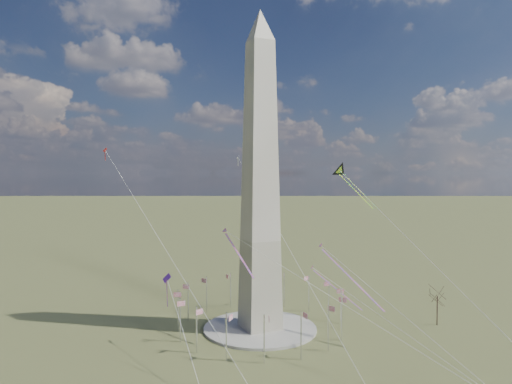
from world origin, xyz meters
name	(u,v)px	position (x,y,z in m)	size (l,w,h in m)	color
ground	(260,329)	(0.00, 0.00, 0.00)	(2000.00, 2000.00, 0.00)	#535C2E
plaza	(260,328)	(0.00, 0.00, 0.40)	(36.00, 36.00, 0.80)	#9E9890
washington_monument	(260,179)	(0.00, 0.00, 47.95)	(15.56, 15.56, 100.00)	#B0A994
flagpole_ring	(260,307)	(0.00, 0.00, 7.27)	(54.40, 54.40, 13.00)	white
tree_near	(437,294)	(54.81, -20.11, 10.31)	(8.26, 8.26, 14.45)	#48362B
kite_delta_black	(342,173)	(41.31, 14.96, 50.03)	(7.98, 20.50, 16.76)	black
kite_diamond_purple	(167,282)	(-30.15, -1.26, 18.70)	(1.85, 3.24, 10.06)	#4B1C7F
kite_streamer_left	(340,267)	(20.36, -14.61, 21.28)	(8.02, 24.15, 16.95)	#FF4F28
kite_streamer_mid	(235,248)	(-9.41, -2.02, 27.28)	(3.29, 18.34, 12.60)	#FF4F28
kite_streamer_right	(330,283)	(25.97, -0.45, 12.47)	(10.83, 16.57, 12.88)	#FF4F28
kite_small_red	(105,151)	(-42.23, 40.78, 57.81)	(1.39, 1.77, 4.59)	red
kite_small_white	(238,158)	(8.24, 38.85, 55.78)	(1.24, 1.87, 4.06)	silver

